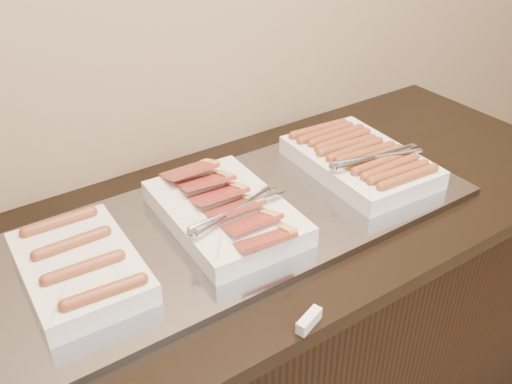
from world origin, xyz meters
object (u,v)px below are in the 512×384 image
at_px(counter, 239,352).
at_px(dish_center, 225,211).
at_px(dish_right, 360,159).
at_px(warming_tray, 233,221).
at_px(dish_left, 80,266).

relative_size(counter, dish_center, 5.01).
xyz_separation_m(dish_center, dish_right, (0.43, 0.00, 0.00)).
relative_size(warming_tray, dish_right, 2.97).
bearing_deg(dish_right, dish_center, -176.87).
xyz_separation_m(warming_tray, dish_left, (-0.37, 0.00, 0.04)).
relative_size(dish_center, dish_right, 1.02).
bearing_deg(counter, dish_right, -0.46).
height_order(counter, dish_left, dish_left).
height_order(warming_tray, dish_left, dish_left).
bearing_deg(dish_center, warming_tray, 11.40).
xyz_separation_m(counter, dish_center, (-0.03, -0.00, 0.50)).
height_order(dish_left, dish_right, dish_right).
xyz_separation_m(dish_left, dish_right, (0.78, -0.00, 0.01)).
xyz_separation_m(counter, warming_tray, (-0.01, 0.00, 0.46)).
distance_m(counter, dish_right, 0.64).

